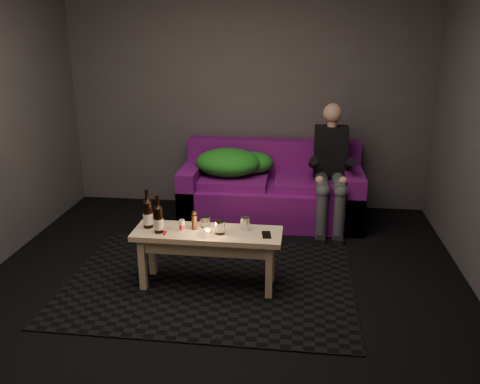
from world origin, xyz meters
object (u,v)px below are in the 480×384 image
object	(u,v)px
sofa	(271,192)
person	(331,166)
coffee_table	(208,241)
beer_bottle_a	(148,214)
steel_cup	(245,224)
beer_bottle_b	(158,219)

from	to	relation	value
sofa	person	bearing A→B (deg)	-14.24
sofa	coffee_table	bearing A→B (deg)	-104.80
beer_bottle_a	sofa	bearing A→B (deg)	59.85
coffee_table	beer_bottle_a	size ratio (longest dim) A/B	3.74
coffee_table	beer_bottle_a	distance (m)	0.52
coffee_table	steel_cup	distance (m)	0.33
beer_bottle_a	person	bearing A→B (deg)	42.80
sofa	coffee_table	world-z (taller)	sofa
sofa	beer_bottle_a	distance (m)	1.81
steel_cup	sofa	bearing A→B (deg)	85.25
person	steel_cup	distance (m)	1.54
person	coffee_table	bearing A→B (deg)	-125.73
coffee_table	person	bearing A→B (deg)	54.27
sofa	steel_cup	xyz separation A→B (m)	(-0.12, -1.50, 0.23)
beer_bottle_a	beer_bottle_b	size ratio (longest dim) A/B	1.04
beer_bottle_a	coffee_table	bearing A→B (deg)	-3.23
person	steel_cup	size ratio (longest dim) A/B	12.35
sofa	beer_bottle_a	xyz separation A→B (m)	(-0.89, -1.54, 0.30)
person	beer_bottle_a	world-z (taller)	person
person	coffee_table	distance (m)	1.76
coffee_table	beer_bottle_b	size ratio (longest dim) A/B	3.90
beer_bottle_b	person	bearing A→B (deg)	46.78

